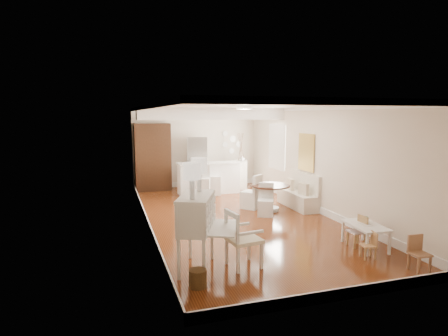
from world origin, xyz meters
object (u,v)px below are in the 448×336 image
wicker_basket (198,278)px  dining_table (270,198)px  slip_chair_far (251,191)px  breakfast_counter (209,178)px  secretary_bureau (196,232)px  slip_chair_near (266,200)px  kids_table (365,236)px  bar_stool_right (214,180)px  sideboard (241,174)px  pantry_cabinet (153,157)px  kids_chair_a (368,245)px  kids_chair_c (420,253)px  fridge (206,162)px  bar_stool_left (203,182)px  gustavian_armchair (244,238)px  kids_chair_b (357,231)px

wicker_basket → dining_table: (2.94, 3.86, 0.22)m
wicker_basket → slip_chair_far: slip_chair_far is taller
slip_chair_far → breakfast_counter: (-0.60, 2.31, 0.04)m
secretary_bureau → slip_chair_near: (2.47, 2.76, -0.22)m
kids_table → slip_chair_near: size_ratio=1.13×
kids_table → bar_stool_right: bearing=104.6°
slip_chair_far → sideboard: 3.03m
bar_stool_right → pantry_cabinet: bearing=155.5°
kids_chair_a → kids_chair_c: (0.45, -0.71, 0.05)m
dining_table → breakfast_counter: (-1.00, 2.72, 0.16)m
dining_table → slip_chair_far: (-0.40, 0.42, 0.12)m
slip_chair_near → sideboard: 3.85m
kids_chair_c → secretary_bureau: bearing=164.8°
fridge → kids_table: bearing=-78.9°
secretary_bureau → breakfast_counter: secretary_bureau is taller
wicker_basket → bar_stool_left: size_ratio=0.26×
gustavian_armchair → sideboard: bearing=-26.9°
wicker_basket → bar_stool_right: (2.05, 6.30, 0.36)m
slip_chair_near → gustavian_armchair: bearing=-94.2°
wicker_basket → bar_stool_right: size_ratio=0.28×
kids_chair_c → slip_chair_far: size_ratio=0.63×
slip_chair_far → kids_chair_b: bearing=63.5°
kids_chair_a → fridge: fridge is taller
slip_chair_far → fridge: fridge is taller
secretary_bureau → kids_chair_c: secretary_bureau is taller
bar_stool_right → fridge: (0.09, 1.34, 0.41)m
kids_chair_a → bar_stool_left: size_ratio=0.48×
kids_chair_c → sideboard: (-0.37, 7.73, 0.19)m
fridge → gustavian_armchair: bearing=-99.6°
slip_chair_far → bar_stool_left: bearing=-97.7°
slip_chair_far → fridge: (-0.40, 3.36, 0.43)m
kids_chair_b → dining_table: 3.10m
kids_chair_b → slip_chair_near: size_ratio=0.75×
kids_chair_a → gustavian_armchair: bearing=-85.3°
kids_chair_c → slip_chair_near: 4.09m
secretary_bureau → gustavian_armchair: secretary_bureau is taller
kids_chair_c → bar_stool_right: size_ratio=0.60×
kids_chair_a → slip_chair_far: 4.15m
secretary_bureau → fridge: size_ratio=0.71×
slip_chair_near → breakfast_counter: (-0.67, 3.16, 0.10)m
wicker_basket → kids_chair_b: kids_chair_b is taller
kids_chair_b → sideboard: size_ratio=0.61×
wicker_basket → breakfast_counter: (1.94, 6.59, 0.38)m
slip_chair_far → bar_stool_right: bearing=-116.9°
wicker_basket → kids_table: size_ratio=0.29×
gustavian_armchair → kids_chair_b: size_ratio=1.59×
wicker_basket → slip_chair_near: 4.32m
secretary_bureau → kids_table: 3.39m
kids_chair_a → kids_chair_b: kids_chair_b is taller
kids_chair_b → fridge: size_ratio=0.35×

